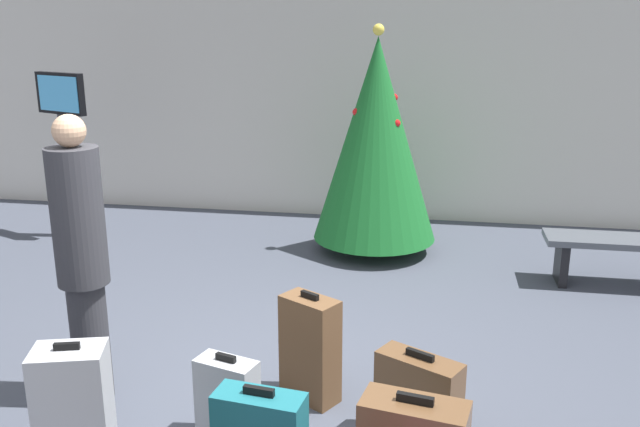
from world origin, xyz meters
name	(u,v)px	position (x,y,z in m)	size (l,w,h in m)	color
ground_plane	(241,404)	(0.00, 0.00, 0.00)	(16.00, 16.00, 0.00)	#424754
back_wall	(344,83)	(0.00, 4.72, 1.70)	(16.00, 0.20, 3.41)	beige
holiday_tree	(376,140)	(0.56, 3.28, 1.24)	(1.33, 1.33, 2.43)	#4C3319
flight_info_kiosk	(64,128)	(-2.99, 3.20, 1.29)	(0.71, 0.35, 1.91)	#333338
waiting_bench	(621,250)	(2.96, 2.66, 0.36)	(1.40, 0.44, 0.48)	#4C5159
traveller_0	(82,255)	(-0.99, -0.08, 1.02)	(0.33, 0.33, 1.91)	#333338
suitcase_1	(73,406)	(-0.76, -0.73, 0.35)	(0.46, 0.38, 0.74)	#9EA0A5
suitcase_2	(310,349)	(0.43, 0.16, 0.36)	(0.43, 0.37, 0.76)	brown
suitcase_4	(228,400)	(0.04, -0.38, 0.26)	(0.40, 0.27, 0.56)	#9EA0A5
suitcase_7	(418,401)	(1.16, -0.22, 0.28)	(0.54, 0.41, 0.60)	brown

